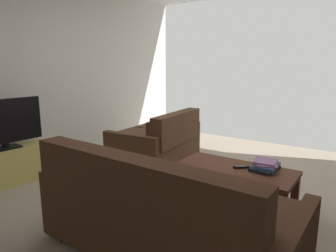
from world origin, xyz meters
TOP-DOWN VIEW (x-y plane):
  - ground_plane at (0.00, 0.00)m, footprint 5.06×5.88m
  - wall_right at (2.53, 0.00)m, footprint 0.12×5.88m
  - sofa_main at (-0.27, 1.03)m, footprint 1.99×0.91m
  - loveseat_near at (1.09, -0.80)m, footprint 0.97×1.38m
  - coffee_table at (-0.39, -0.09)m, footprint 1.18×0.59m
  - tv_stand at (2.17, 0.88)m, footprint 0.41×1.04m
  - flat_tv at (2.17, 0.89)m, footprint 0.21×0.94m
  - book_stack at (-0.66, -0.21)m, footprint 0.27×0.32m
  - tv_remote at (-0.44, -0.13)m, footprint 0.15×0.14m

SIDE VIEW (x-z plane):
  - ground_plane at x=0.00m, z-range -0.01..0.00m
  - tv_stand at x=2.17m, z-range 0.00..0.45m
  - loveseat_near at x=1.09m, z-range -0.05..0.74m
  - coffee_table at x=-0.39m, z-range 0.15..0.58m
  - sofa_main at x=-0.27m, z-range -0.07..0.82m
  - tv_remote at x=-0.44m, z-range 0.43..0.45m
  - book_stack at x=-0.66m, z-range 0.43..0.52m
  - flat_tv at x=2.17m, z-range 0.46..1.07m
  - wall_right at x=2.53m, z-range 0.00..2.70m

